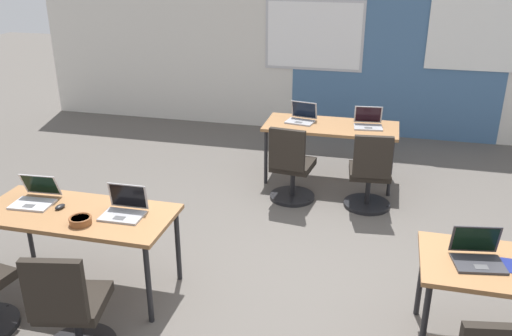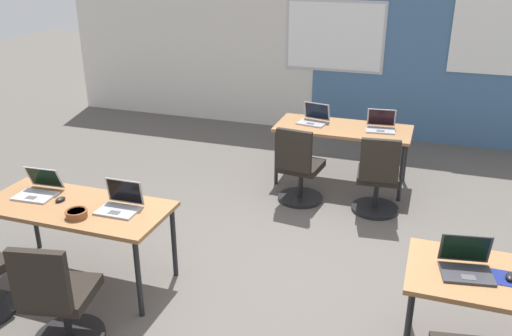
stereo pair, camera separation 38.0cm
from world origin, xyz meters
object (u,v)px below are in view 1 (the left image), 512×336
(chair_far_right, at_px, (369,178))
(chair_far_left, at_px, (291,170))
(laptop_near_left_inner, at_px, (124,209))
(laptop_near_left_end, at_px, (35,197))
(laptop_far_right, at_px, (368,123))
(snack_bowl, at_px, (80,220))
(chair_near_left_inner, at_px, (71,314))
(desk_near_left, at_px, (78,218))
(laptop_far_left, at_px, (301,118))
(desk_far_center, at_px, (331,130))
(mouse_near_left_end, at_px, (60,207))
(laptop_near_right_inner, at_px, (477,255))

(chair_far_right, xyz_separation_m, chair_far_left, (-0.87, -0.00, 0.00))
(laptop_near_left_inner, bearing_deg, laptop_near_left_end, 177.42)
(laptop_far_right, bearing_deg, snack_bowl, -130.25)
(chair_near_left_inner, distance_m, chair_far_right, 3.45)
(chair_far_left, bearing_deg, snack_bowl, 67.81)
(desk_near_left, relative_size, laptop_far_left, 4.26)
(laptop_far_right, bearing_deg, laptop_near_left_inner, -128.77)
(desk_far_center, height_order, chair_near_left_inner, chair_near_left_inner)
(desk_near_left, distance_m, laptop_far_left, 3.17)
(laptop_far_left, bearing_deg, mouse_near_left_end, -108.26)
(desk_far_center, xyz_separation_m, mouse_near_left_end, (-1.91, -2.78, 0.08))
(desk_near_left, relative_size, snack_bowl, 9.01)
(laptop_far_right, height_order, mouse_near_left_end, laptop_far_right)
(laptop_near_left_inner, bearing_deg, chair_far_left, 62.92)
(desk_far_center, height_order, chair_far_right, chair_far_right)
(laptop_near_left_inner, bearing_deg, desk_far_center, 62.77)
(laptop_near_right_inner, height_order, laptop_near_left_end, laptop_near_right_inner)
(mouse_near_left_end, distance_m, snack_bowl, 0.37)
(chair_far_left, relative_size, laptop_near_left_end, 2.63)
(laptop_far_left, bearing_deg, laptop_near_left_end, -112.72)
(desk_near_left, xyz_separation_m, laptop_near_left_end, (-0.43, 0.07, 0.11))
(desk_near_left, bearing_deg, laptop_far_right, 52.49)
(desk_near_left, distance_m, desk_far_center, 3.30)
(laptop_far_left, bearing_deg, desk_near_left, -105.47)
(mouse_near_left_end, bearing_deg, laptop_near_left_end, 168.65)
(desk_near_left, xyz_separation_m, chair_far_right, (2.27, 2.10, -0.28))
(laptop_near_left_inner, bearing_deg, laptop_far_right, 56.36)
(chair_far_right, xyz_separation_m, laptop_near_left_end, (-2.70, -2.02, 0.39))
(laptop_near_left_inner, xyz_separation_m, laptop_near_right_inner, (2.67, -0.05, -0.00))
(chair_near_left_inner, relative_size, laptop_far_left, 2.45)
(laptop_near_right_inner, relative_size, laptop_near_left_end, 1.06)
(laptop_far_left, distance_m, chair_far_left, 0.86)
(desk_far_center, relative_size, laptop_near_right_inner, 4.30)
(laptop_far_right, bearing_deg, mouse_near_left_end, -135.99)
(laptop_far_right, distance_m, laptop_near_left_end, 3.81)
(chair_far_left, bearing_deg, desk_near_left, 62.96)
(chair_near_left_inner, bearing_deg, snack_bowl, -79.93)
(chair_near_left_inner, distance_m, laptop_far_left, 3.80)
(laptop_near_right_inner, relative_size, chair_far_right, 0.40)
(chair_far_left, distance_m, laptop_near_left_end, 2.75)
(chair_far_right, relative_size, laptop_near_left_end, 2.63)
(chair_far_right, height_order, chair_far_left, same)
(desk_near_left, distance_m, chair_far_right, 3.10)
(snack_bowl, bearing_deg, mouse_near_left_end, 147.18)
(laptop_near_left_end, distance_m, snack_bowl, 0.63)
(chair_far_right, relative_size, mouse_near_left_end, 8.47)
(chair_far_left, height_order, laptop_near_left_end, laptop_near_left_end)
(desk_near_left, xyz_separation_m, laptop_far_left, (1.37, 2.85, 0.11))
(chair_near_left_inner, height_order, chair_far_right, same)
(laptop_far_left, distance_m, laptop_near_left_end, 3.31)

